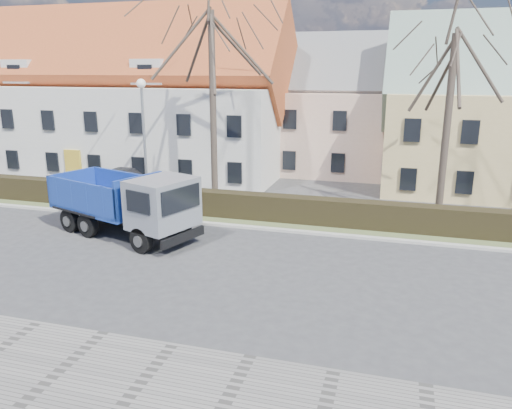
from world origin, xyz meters
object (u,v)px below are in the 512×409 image
(dump_truck, at_px, (119,202))
(parked_car_a, at_px, (129,177))
(cart_frame, at_px, (165,221))
(streetlight, at_px, (145,143))

(dump_truck, xyz_separation_m, parked_car_a, (-4.40, 8.41, -0.86))
(cart_frame, xyz_separation_m, parked_car_a, (-5.87, 6.89, 0.37))
(dump_truck, distance_m, parked_car_a, 9.53)
(dump_truck, height_order, streetlight, streetlight)
(dump_truck, bearing_deg, parked_car_a, 136.76)
(dump_truck, relative_size, cart_frame, 11.56)
(dump_truck, bearing_deg, cart_frame, 65.15)
(streetlight, bearing_deg, cart_frame, -51.33)
(cart_frame, relative_size, parked_car_a, 0.17)
(dump_truck, height_order, parked_car_a, dump_truck)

